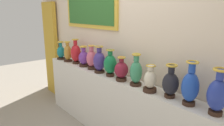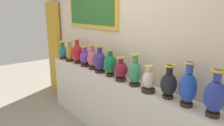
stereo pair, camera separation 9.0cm
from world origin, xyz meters
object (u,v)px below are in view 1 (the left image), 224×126
vase_indigo (99,61)px  vase_violet (84,58)px  vase_teal (61,52)px  vase_ivory (150,80)px  vase_ochre (68,53)px  vase_crimson (76,53)px  vase_rose (92,59)px  vase_sapphire (190,86)px  vase_cobalt (218,94)px  vase_burgundy (121,70)px  vase_onyx (170,83)px  vase_jade (136,72)px  vase_emerald (110,64)px

vase_indigo → vase_violet: bearing=177.6°
vase_teal → vase_ivory: bearing=0.1°
vase_ochre → vase_crimson: vase_crimson is taller
vase_rose → vase_sapphire: bearing=-0.7°
vase_cobalt → vase_teal: bearing=-179.5°
vase_burgundy → vase_onyx: (0.71, 0.03, 0.02)m
vase_violet → vase_rose: 0.22m
vase_crimson → vase_indigo: size_ratio=1.08×
vase_rose → vase_sapphire: size_ratio=0.87×
vase_cobalt → vase_jade: bearing=179.5°
vase_violet → vase_crimson: bearing=179.9°
vase_teal → vase_cobalt: 2.83m
vase_jade → vase_onyx: vase_jade is taller
vase_indigo → vase_onyx: (1.19, 0.02, -0.02)m
vase_ochre → vase_onyx: bearing=0.9°
vase_emerald → vase_sapphire: 1.18m
vase_ivory → vase_onyx: vase_onyx is taller
vase_rose → vase_sapphire: (1.64, -0.02, 0.02)m
vase_crimson → vase_emerald: bearing=-0.6°
vase_sapphire → vase_crimson: bearing=179.6°
vase_teal → vase_jade: size_ratio=0.86×
vase_crimson → vase_burgundy: vase_crimson is taller
vase_violet → vase_emerald: (0.68, -0.01, 0.03)m
vase_indigo → vase_cobalt: (1.66, 0.00, 0.01)m
vase_teal → vase_emerald: (1.40, 0.03, 0.03)m
vase_crimson → vase_sapphire: 2.11m
vase_emerald → vase_sapphire: vase_sapphire is taller
vase_rose → vase_onyx: 1.41m
vase_burgundy → vase_onyx: bearing=2.2°
vase_crimson → vase_cobalt: (2.36, -0.02, 0.00)m
vase_rose → vase_crimson: bearing=-179.7°
vase_violet → vase_cobalt: (2.11, -0.02, 0.04)m
vase_onyx → vase_ivory: bearing=-170.6°
vase_onyx → vase_cobalt: (0.47, -0.02, 0.03)m
vase_rose → vase_teal: bearing=-177.4°
vase_jade → vase_crimson: bearing=179.7°
vase_ivory → vase_jade: bearing=173.1°
vase_jade → vase_sapphire: 0.70m
vase_ochre → vase_indigo: bearing=0.8°
vase_violet → vase_ivory: 1.40m
vase_violet → vase_burgundy: (0.92, -0.03, -0.00)m
vase_violet → vase_ivory: bearing=-1.5°
vase_teal → vase_onyx: size_ratio=0.95×
vase_ochre → vase_sapphire: 2.34m
vase_rose → vase_indigo: size_ratio=0.95×
vase_rose → vase_burgundy: bearing=-2.3°
vase_indigo → vase_jade: 0.71m
vase_crimson → vase_sapphire: (2.11, -0.02, 0.00)m
vase_violet → vase_cobalt: 2.11m
vase_indigo → vase_sapphire: (1.41, 0.00, 0.01)m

